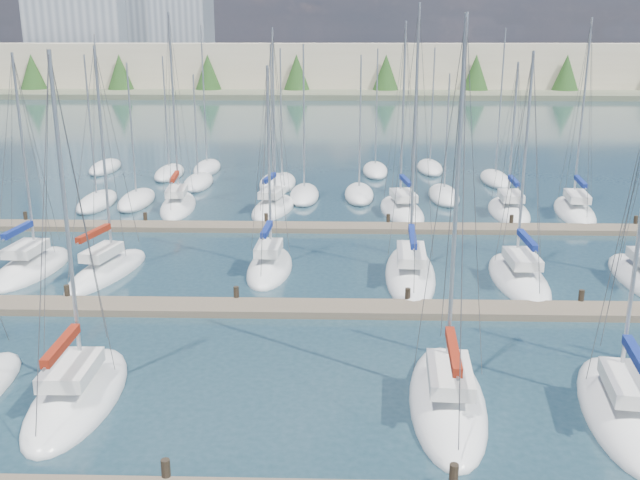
{
  "coord_description": "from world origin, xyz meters",
  "views": [
    {
      "loc": [
        0.78,
        -14.23,
        12.26
      ],
      "look_at": [
        0.0,
        14.0,
        4.0
      ],
      "focal_mm": 40.0,
      "sensor_mm": 36.0,
      "label": 1
    }
  ],
  "objects_px": {
    "sailboat_c": "(78,396)",
    "sailboat_n": "(178,205)",
    "sailboat_d": "(447,400)",
    "sailboat_q": "(509,211)",
    "sailboat_p": "(402,210)",
    "sailboat_l": "(519,278)",
    "sailboat_j": "(270,267)",
    "sailboat_i": "(107,271)",
    "sailboat_h": "(31,268)",
    "sailboat_o": "(273,208)",
    "sailboat_e": "(622,410)",
    "sailboat_r": "(574,211)",
    "sailboat_k": "(410,273)"
  },
  "relations": [
    {
      "from": "sailboat_c",
      "to": "sailboat_n",
      "type": "bearing_deg",
      "value": 94.44
    },
    {
      "from": "sailboat_d",
      "to": "sailboat_q",
      "type": "bearing_deg",
      "value": 77.15
    },
    {
      "from": "sailboat_p",
      "to": "sailboat_l",
      "type": "bearing_deg",
      "value": -78.02
    },
    {
      "from": "sailboat_p",
      "to": "sailboat_j",
      "type": "bearing_deg",
      "value": -128.64
    },
    {
      "from": "sailboat_i",
      "to": "sailboat_j",
      "type": "xyz_separation_m",
      "value": [
        8.48,
        0.9,
        -0.01
      ]
    },
    {
      "from": "sailboat_i",
      "to": "sailboat_h",
      "type": "height_order",
      "value": "sailboat_i"
    },
    {
      "from": "sailboat_j",
      "to": "sailboat_p",
      "type": "xyz_separation_m",
      "value": [
        8.1,
        12.91,
        -0.0
      ]
    },
    {
      "from": "sailboat_j",
      "to": "sailboat_n",
      "type": "height_order",
      "value": "sailboat_n"
    },
    {
      "from": "sailboat_c",
      "to": "sailboat_l",
      "type": "bearing_deg",
      "value": 34.03
    },
    {
      "from": "sailboat_o",
      "to": "sailboat_d",
      "type": "bearing_deg",
      "value": -63.27
    },
    {
      "from": "sailboat_i",
      "to": "sailboat_e",
      "type": "bearing_deg",
      "value": -19.88
    },
    {
      "from": "sailboat_n",
      "to": "sailboat_l",
      "type": "distance_m",
      "value": 25.83
    },
    {
      "from": "sailboat_j",
      "to": "sailboat_r",
      "type": "height_order",
      "value": "sailboat_r"
    },
    {
      "from": "sailboat_i",
      "to": "sailboat_p",
      "type": "height_order",
      "value": "sailboat_p"
    },
    {
      "from": "sailboat_i",
      "to": "sailboat_d",
      "type": "xyz_separation_m",
      "value": [
        15.91,
        -13.18,
        -0.01
      ]
    },
    {
      "from": "sailboat_h",
      "to": "sailboat_d",
      "type": "xyz_separation_m",
      "value": [
        20.13,
        -13.65,
        0.01
      ]
    },
    {
      "from": "sailboat_e",
      "to": "sailboat_l",
      "type": "xyz_separation_m",
      "value": [
        -0.27,
        13.19,
        -0.01
      ]
    },
    {
      "from": "sailboat_e",
      "to": "sailboat_l",
      "type": "height_order",
      "value": "sailboat_e"
    },
    {
      "from": "sailboat_r",
      "to": "sailboat_c",
      "type": "xyz_separation_m",
      "value": [
        -25.5,
        -27.06,
        -0.01
      ]
    },
    {
      "from": "sailboat_j",
      "to": "sailboat_c",
      "type": "distance_m",
      "value": 15.09
    },
    {
      "from": "sailboat_o",
      "to": "sailboat_e",
      "type": "height_order",
      "value": "sailboat_o"
    },
    {
      "from": "sailboat_j",
      "to": "sailboat_c",
      "type": "relative_size",
      "value": 0.91
    },
    {
      "from": "sailboat_d",
      "to": "sailboat_i",
      "type": "bearing_deg",
      "value": 144.36
    },
    {
      "from": "sailboat_k",
      "to": "sailboat_o",
      "type": "bearing_deg",
      "value": 124.31
    },
    {
      "from": "sailboat_n",
      "to": "sailboat_h",
      "type": "bearing_deg",
      "value": -113.91
    },
    {
      "from": "sailboat_d",
      "to": "sailboat_c",
      "type": "bearing_deg",
      "value": -175.78
    },
    {
      "from": "sailboat_j",
      "to": "sailboat_h",
      "type": "height_order",
      "value": "sailboat_h"
    },
    {
      "from": "sailboat_i",
      "to": "sailboat_c",
      "type": "bearing_deg",
      "value": -64.11
    },
    {
      "from": "sailboat_d",
      "to": "sailboat_q",
      "type": "xyz_separation_m",
      "value": [
        8.18,
        27.0,
        -0.01
      ]
    },
    {
      "from": "sailboat_h",
      "to": "sailboat_c",
      "type": "height_order",
      "value": "sailboat_c"
    },
    {
      "from": "sailboat_h",
      "to": "sailboat_n",
      "type": "bearing_deg",
      "value": 76.44
    },
    {
      "from": "sailboat_e",
      "to": "sailboat_h",
      "type": "xyz_separation_m",
      "value": [
        -25.85,
        14.13,
        -0.01
      ]
    },
    {
      "from": "sailboat_k",
      "to": "sailboat_j",
      "type": "distance_m",
      "value": 7.45
    },
    {
      "from": "sailboat_d",
      "to": "sailboat_n",
      "type": "bearing_deg",
      "value": 122.88
    },
    {
      "from": "sailboat_r",
      "to": "sailboat_q",
      "type": "bearing_deg",
      "value": -172.43
    },
    {
      "from": "sailboat_j",
      "to": "sailboat_e",
      "type": "bearing_deg",
      "value": -45.62
    },
    {
      "from": "sailboat_o",
      "to": "sailboat_p",
      "type": "bearing_deg",
      "value": 6.38
    },
    {
      "from": "sailboat_n",
      "to": "sailboat_p",
      "type": "xyz_separation_m",
      "value": [
        16.08,
        -0.96,
        -0.01
      ]
    },
    {
      "from": "sailboat_r",
      "to": "sailboat_c",
      "type": "relative_size",
      "value": 1.12
    },
    {
      "from": "sailboat_r",
      "to": "sailboat_l",
      "type": "height_order",
      "value": "sailboat_r"
    },
    {
      "from": "sailboat_j",
      "to": "sailboat_r",
      "type": "distance_m",
      "value": 23.98
    },
    {
      "from": "sailboat_p",
      "to": "sailboat_e",
      "type": "distance_m",
      "value": 27.93
    },
    {
      "from": "sailboat_p",
      "to": "sailboat_c",
      "type": "relative_size",
      "value": 1.1
    },
    {
      "from": "sailboat_h",
      "to": "sailboat_l",
      "type": "bearing_deg",
      "value": 2.62
    },
    {
      "from": "sailboat_l",
      "to": "sailboat_h",
      "type": "bearing_deg",
      "value": 177.78
    },
    {
      "from": "sailboat_k",
      "to": "sailboat_i",
      "type": "relative_size",
      "value": 1.16
    },
    {
      "from": "sailboat_j",
      "to": "sailboat_d",
      "type": "bearing_deg",
      "value": -59.88
    },
    {
      "from": "sailboat_k",
      "to": "sailboat_c",
      "type": "bearing_deg",
      "value": -130.02
    },
    {
      "from": "sailboat_k",
      "to": "sailboat_q",
      "type": "height_order",
      "value": "sailboat_k"
    },
    {
      "from": "sailboat_j",
      "to": "sailboat_i",
      "type": "bearing_deg",
      "value": -171.66
    }
  ]
}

